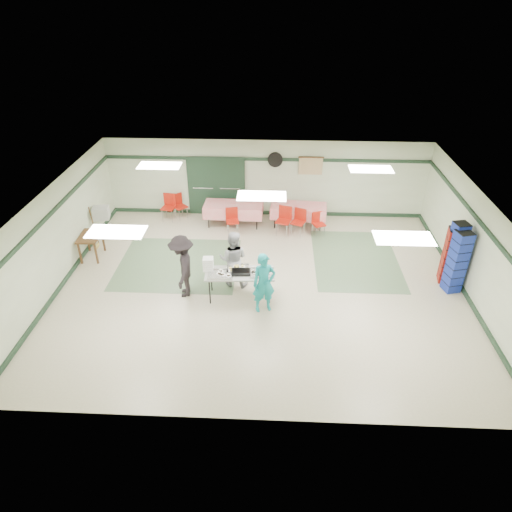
{
  "coord_description": "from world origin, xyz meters",
  "views": [
    {
      "loc": [
        0.34,
        -10.34,
        7.24
      ],
      "look_at": [
        -0.13,
        -0.3,
        1.13
      ],
      "focal_mm": 32.0,
      "sensor_mm": 36.0,
      "label": 1
    }
  ],
  "objects_px": {
    "dining_table_a": "(298,211)",
    "chair_d": "(232,218)",
    "serving_table": "(240,274)",
    "volunteer_dark": "(183,266)",
    "chair_b": "(284,217)",
    "broom": "(94,226)",
    "volunteer_grey": "(233,259)",
    "dining_table_b": "(233,209)",
    "chair_c": "(318,221)",
    "chair_loose_b": "(169,204)",
    "printer_table": "(90,238)",
    "chair_a": "(299,219)",
    "volunteer_teal": "(264,283)",
    "crate_stack_blue_a": "(454,255)",
    "chair_loose_a": "(179,204)",
    "crate_stack_blue_b": "(457,262)",
    "office_printer": "(101,213)",
    "crate_stack_red": "(451,256)"
  },
  "relations": [
    {
      "from": "chair_b",
      "to": "printer_table",
      "type": "bearing_deg",
      "value": -145.18
    },
    {
      "from": "volunteer_teal",
      "to": "chair_d",
      "type": "relative_size",
      "value": 1.88
    },
    {
      "from": "serving_table",
      "to": "dining_table_b",
      "type": "bearing_deg",
      "value": 94.01
    },
    {
      "from": "volunteer_dark",
      "to": "chair_a",
      "type": "bearing_deg",
      "value": 131.73
    },
    {
      "from": "dining_table_a",
      "to": "chair_a",
      "type": "xyz_separation_m",
      "value": [
        0.01,
        -0.57,
        -0.03
      ]
    },
    {
      "from": "chair_a",
      "to": "volunteer_dark",
      "type": "bearing_deg",
      "value": -107.16
    },
    {
      "from": "crate_stack_red",
      "to": "office_printer",
      "type": "height_order",
      "value": "crate_stack_red"
    },
    {
      "from": "crate_stack_blue_a",
      "to": "chair_d",
      "type": "bearing_deg",
      "value": 156.11
    },
    {
      "from": "dining_table_b",
      "to": "chair_d",
      "type": "distance_m",
      "value": 0.57
    },
    {
      "from": "chair_loose_b",
      "to": "serving_table",
      "type": "bearing_deg",
      "value": -48.15
    },
    {
      "from": "crate_stack_red",
      "to": "printer_table",
      "type": "height_order",
      "value": "crate_stack_red"
    },
    {
      "from": "volunteer_teal",
      "to": "volunteer_grey",
      "type": "distance_m",
      "value": 1.39
    },
    {
      "from": "chair_d",
      "to": "crate_stack_blue_b",
      "type": "height_order",
      "value": "crate_stack_blue_b"
    },
    {
      "from": "chair_a",
      "to": "broom",
      "type": "distance_m",
      "value": 6.47
    },
    {
      "from": "chair_c",
      "to": "crate_stack_red",
      "type": "height_order",
      "value": "crate_stack_red"
    },
    {
      "from": "volunteer_grey",
      "to": "chair_d",
      "type": "distance_m",
      "value": 3.06
    },
    {
      "from": "serving_table",
      "to": "dining_table_b",
      "type": "height_order",
      "value": "dining_table_b"
    },
    {
      "from": "chair_c",
      "to": "crate_stack_blue_a",
      "type": "bearing_deg",
      "value": -61.99
    },
    {
      "from": "volunteer_teal",
      "to": "broom",
      "type": "height_order",
      "value": "volunteer_teal"
    },
    {
      "from": "volunteer_dark",
      "to": "chair_d",
      "type": "height_order",
      "value": "volunteer_dark"
    },
    {
      "from": "volunteer_teal",
      "to": "crate_stack_blue_a",
      "type": "bearing_deg",
      "value": -2.4
    },
    {
      "from": "office_printer",
      "to": "chair_loose_b",
      "type": "bearing_deg",
      "value": 28.09
    },
    {
      "from": "chair_d",
      "to": "crate_stack_blue_a",
      "type": "relative_size",
      "value": 0.45
    },
    {
      "from": "volunteer_grey",
      "to": "broom",
      "type": "relative_size",
      "value": 1.15
    },
    {
      "from": "chair_d",
      "to": "office_printer",
      "type": "xyz_separation_m",
      "value": [
        -4.08,
        -0.65,
        0.41
      ]
    },
    {
      "from": "dining_table_b",
      "to": "chair_b",
      "type": "bearing_deg",
      "value": -16.41
    },
    {
      "from": "volunteer_teal",
      "to": "crate_stack_blue_b",
      "type": "height_order",
      "value": "crate_stack_blue_b"
    },
    {
      "from": "chair_c",
      "to": "chair_loose_a",
      "type": "relative_size",
      "value": 0.89
    },
    {
      "from": "serving_table",
      "to": "volunteer_dark",
      "type": "distance_m",
      "value": 1.5
    },
    {
      "from": "volunteer_dark",
      "to": "serving_table",
      "type": "bearing_deg",
      "value": 81.18
    },
    {
      "from": "office_printer",
      "to": "broom",
      "type": "height_order",
      "value": "broom"
    },
    {
      "from": "dining_table_b",
      "to": "chair_loose_b",
      "type": "relative_size",
      "value": 2.12
    },
    {
      "from": "chair_a",
      "to": "chair_b",
      "type": "relative_size",
      "value": 0.93
    },
    {
      "from": "volunteer_dark",
      "to": "chair_loose_a",
      "type": "bearing_deg",
      "value": -174.12
    },
    {
      "from": "volunteer_grey",
      "to": "chair_d",
      "type": "bearing_deg",
      "value": -77.39
    },
    {
      "from": "chair_c",
      "to": "chair_loose_b",
      "type": "distance_m",
      "value": 5.16
    },
    {
      "from": "volunteer_teal",
      "to": "crate_stack_blue_a",
      "type": "height_order",
      "value": "crate_stack_blue_a"
    },
    {
      "from": "chair_a",
      "to": "chair_loose_b",
      "type": "height_order",
      "value": "chair_loose_b"
    },
    {
      "from": "chair_b",
      "to": "broom",
      "type": "bearing_deg",
      "value": -150.89
    },
    {
      "from": "dining_table_a",
      "to": "chair_d",
      "type": "xyz_separation_m",
      "value": [
        -2.2,
        -0.57,
        -0.04
      ]
    },
    {
      "from": "chair_a",
      "to": "crate_stack_blue_b",
      "type": "bearing_deg",
      "value": -12.54
    },
    {
      "from": "serving_table",
      "to": "broom",
      "type": "height_order",
      "value": "broom"
    },
    {
      "from": "chair_b",
      "to": "crate_stack_red",
      "type": "height_order",
      "value": "crate_stack_red"
    },
    {
      "from": "chair_loose_a",
      "to": "crate_stack_blue_b",
      "type": "xyz_separation_m",
      "value": [
        8.18,
        -4.03,
        0.36
      ]
    },
    {
      "from": "chair_b",
      "to": "dining_table_b",
      "type": "bearing_deg",
      "value": 179.51
    },
    {
      "from": "crate_stack_blue_b",
      "to": "volunteer_dark",
      "type": "bearing_deg",
      "value": -175.89
    },
    {
      "from": "dining_table_a",
      "to": "dining_table_b",
      "type": "xyz_separation_m",
      "value": [
        -2.2,
        0.0,
        0.0
      ]
    },
    {
      "from": "chair_b",
      "to": "crate_stack_blue_b",
      "type": "distance_m",
      "value": 5.45
    },
    {
      "from": "volunteer_teal",
      "to": "printer_table",
      "type": "bearing_deg",
      "value": 138.48
    },
    {
      "from": "chair_a",
      "to": "chair_d",
      "type": "xyz_separation_m",
      "value": [
        -2.2,
        0.0,
        -0.01
      ]
    }
  ]
}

